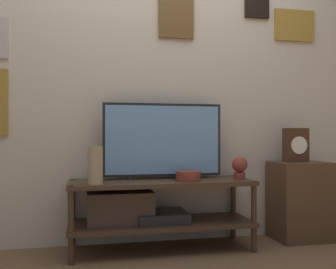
{
  "coord_description": "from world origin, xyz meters",
  "views": [
    {
      "loc": [
        -0.56,
        -2.5,
        0.82
      ],
      "look_at": [
        0.05,
        0.26,
        0.83
      ],
      "focal_mm": 42.0,
      "sensor_mm": 36.0,
      "label": 1
    }
  ],
  "objects_px": {
    "vase_tall_ceramic": "(95,166)",
    "decorative_bust": "(240,167)",
    "mantel_clock": "(296,145)",
    "vase_wide_bowl": "(188,176)",
    "television": "(163,140)"
  },
  "relations": [
    {
      "from": "television",
      "to": "decorative_bust",
      "type": "bearing_deg",
      "value": -15.93
    },
    {
      "from": "television",
      "to": "decorative_bust",
      "type": "relative_size",
      "value": 5.32
    },
    {
      "from": "television",
      "to": "decorative_bust",
      "type": "distance_m",
      "value": 0.6
    },
    {
      "from": "vase_tall_ceramic",
      "to": "vase_wide_bowl",
      "type": "bearing_deg",
      "value": 8.0
    },
    {
      "from": "mantel_clock",
      "to": "vase_wide_bowl",
      "type": "bearing_deg",
      "value": -172.77
    },
    {
      "from": "vase_tall_ceramic",
      "to": "decorative_bust",
      "type": "xyz_separation_m",
      "value": [
        1.05,
        0.09,
        -0.03
      ]
    },
    {
      "from": "vase_tall_ceramic",
      "to": "mantel_clock",
      "type": "bearing_deg",
      "value": 7.56
    },
    {
      "from": "vase_wide_bowl",
      "to": "mantel_clock",
      "type": "height_order",
      "value": "mantel_clock"
    },
    {
      "from": "vase_tall_ceramic",
      "to": "decorative_bust",
      "type": "distance_m",
      "value": 1.05
    },
    {
      "from": "vase_wide_bowl",
      "to": "vase_tall_ceramic",
      "type": "bearing_deg",
      "value": -172.0
    },
    {
      "from": "television",
      "to": "vase_tall_ceramic",
      "type": "height_order",
      "value": "television"
    },
    {
      "from": "television",
      "to": "decorative_bust",
      "type": "height_order",
      "value": "television"
    },
    {
      "from": "vase_tall_ceramic",
      "to": "television",
      "type": "bearing_deg",
      "value": 26.42
    },
    {
      "from": "television",
      "to": "mantel_clock",
      "type": "relative_size",
      "value": 3.33
    },
    {
      "from": "vase_wide_bowl",
      "to": "decorative_bust",
      "type": "xyz_separation_m",
      "value": [
        0.39,
        0.0,
        0.06
      ]
    }
  ]
}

